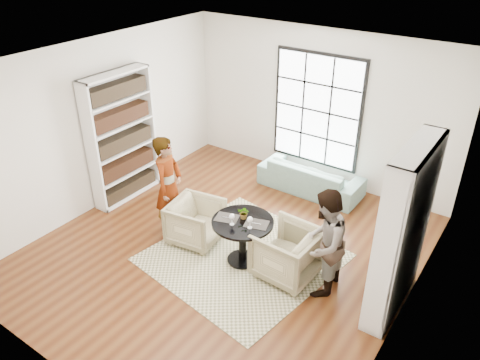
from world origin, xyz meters
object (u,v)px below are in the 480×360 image
Objects in this scene: pedestal_table at (243,232)px; armchair_left at (196,222)px; person_right at (324,243)px; armchair_right at (287,253)px; wine_glass_left at (232,217)px; wine_glass_right at (250,220)px; flower_centerpiece at (244,213)px; person_left at (169,186)px; sofa at (311,177)px.

armchair_left is (-0.93, 0.01, -0.18)m from pedestal_table.
armchair_right is at bearing -95.32° from person_right.
armchair_left is at bearing 168.37° from wine_glass_left.
person_right is 8.46× the size of wine_glass_right.
pedestal_table is 1.29m from person_right.
flower_centerpiece is (0.90, 0.06, 0.48)m from armchair_left.
person_left is 1.07× the size of person_right.
armchair_right is 2.24m from person_left.
sofa is 2.30× the size of armchair_right.
wine_glass_left is 0.93× the size of flower_centerpiece.
sofa is 2.59m from armchair_right.
wine_glass_left is at bearing -83.64° from person_right.
pedestal_table is 1.07× the size of armchair_right.
person_right is at bearing 10.39° from wine_glass_right.
person_right is (2.19, 0.10, 0.44)m from armchair_left.
armchair_left is 0.92× the size of armchair_right.
person_left is 2.74m from person_right.
person_left is at bearing -93.17° from person_right.
flower_centerpiece reaches higher than armchair_left.
armchair_right is at bearing -103.60° from person_left.
wine_glass_left is (1.40, -0.17, 0.01)m from person_left.
armchair_right is at bearing 9.13° from pedestal_table.
person_right is (1.26, 0.11, 0.26)m from pedestal_table.
pedestal_table is 0.38m from wine_glass_left.
flower_centerpiece reaches higher than pedestal_table.
flower_centerpiece is at bearing 107.70° from pedestal_table.
person_right reaches higher than armchair_left.
armchair_left is 1.23m from wine_glass_right.
wine_glass_right is at bearing -36.99° from flower_centerpiece.
sofa is 2.51× the size of armchair_left.
armchair_right reaches higher than sofa.
sofa is at bearing -157.62° from armchair_right.
flower_centerpiece reaches higher than sofa.
wine_glass_right is 0.97× the size of flower_centerpiece.
pedestal_table is 0.58× the size of person_right.
pedestal_table is at bearing -99.90° from armchair_left.
flower_centerpiece is (1.45, 0.06, -0.02)m from person_left.
wine_glass_left is (-1.34, -0.28, 0.07)m from person_right.
armchair_left is at bearing -92.63° from person_right.
wine_glass_left is at bearing -113.40° from person_left.
person_right reaches higher than pedestal_table.
flower_centerpiece is (-0.73, -0.04, 0.45)m from armchair_right.
wine_glass_left is 0.96× the size of wine_glass_right.
flower_centerpiece reaches higher than wine_glass_left.
person_left is 9.05× the size of wine_glass_right.
armchair_left is 4.05× the size of flower_centerpiece.
flower_centerpiece is at bearing -103.87° from person_left.
person_left is at bearing 179.55° from pedestal_table.
pedestal_table is 1.51m from person_left.
armchair_right is at bearing 3.22° from flower_centerpiece.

